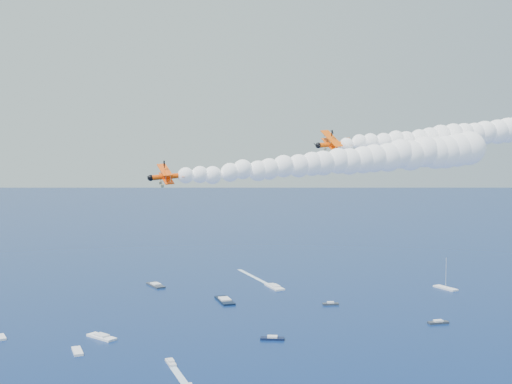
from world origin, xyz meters
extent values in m
cube|color=silver|center=(-9.89, 74.89, 0.35)|extent=(3.15, 6.45, 0.70)
cube|color=white|center=(37.42, 165.11, 0.35)|extent=(6.92, 13.78, 0.70)
cube|color=#2A3038|center=(82.36, 100.78, 0.35)|extent=(7.29, 2.64, 0.70)
cube|color=#2A3039|center=(53.02, 132.03, 0.35)|extent=(6.27, 2.36, 0.70)
cube|color=black|center=(22.43, 92.12, 0.35)|extent=(7.90, 4.21, 0.70)
cube|color=#303540|center=(-13.56, 177.15, 0.35)|extent=(8.50, 13.15, 0.70)
cube|color=white|center=(-30.91, 102.59, 0.35)|extent=(10.06, 10.54, 0.70)
cube|color=white|center=(-62.27, 107.67, 0.35)|extent=(4.13, 6.61, 0.70)
cube|color=white|center=(-36.88, 89.41, 0.35)|extent=(4.37, 8.44, 0.70)
cube|color=black|center=(13.30, 144.43, 0.35)|extent=(6.87, 15.41, 0.70)
cube|color=white|center=(109.87, 150.88, 0.35)|extent=(7.19, 11.93, 0.70)
cube|color=white|center=(31.99, 190.12, 0.03)|extent=(10.02, 37.56, 0.04)
camera|label=1|loc=(-14.20, -97.51, 59.65)|focal=43.77mm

